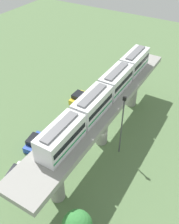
# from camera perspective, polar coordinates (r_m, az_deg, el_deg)

# --- Properties ---
(ground_plane) EXTENTS (120.00, 120.00, 0.00)m
(ground_plane) POSITION_cam_1_polar(r_m,az_deg,el_deg) (41.29, 2.61, -6.56)
(ground_plane) COLOR #5B7A4C
(viaduct) EXTENTS (5.20, 35.80, 7.75)m
(viaduct) POSITION_cam_1_polar(r_m,az_deg,el_deg) (37.23, 2.88, -0.02)
(viaduct) COLOR #999691
(viaduct) RESTS_ON ground
(train) EXTENTS (2.64, 27.45, 3.24)m
(train) POSITION_cam_1_polar(r_m,az_deg,el_deg) (35.69, 3.46, 4.50)
(train) COLOR white
(train) RESTS_ON viaduct
(parked_car_blue) EXTENTS (2.40, 4.42, 1.76)m
(parked_car_blue) POSITION_cam_1_polar(r_m,az_deg,el_deg) (41.01, -12.07, -6.56)
(parked_car_blue) COLOR #284CB7
(parked_car_blue) RESTS_ON ground
(parked_car_white) EXTENTS (2.67, 4.49, 1.76)m
(parked_car_white) POSITION_cam_1_polar(r_m,az_deg,el_deg) (37.36, -15.94, -13.36)
(parked_car_white) COLOR white
(parked_car_white) RESTS_ON ground
(parked_car_yellow) EXTENTS (1.85, 4.22, 1.76)m
(parked_car_yellow) POSITION_cam_1_polar(r_m,az_deg,el_deg) (49.22, -2.48, 3.25)
(parked_car_yellow) COLOR yellow
(parked_car_yellow) RESTS_ON ground
(signal_post) EXTENTS (0.44, 0.28, 10.35)m
(signal_post) POSITION_cam_1_polar(r_m,az_deg,el_deg) (36.04, 7.24, -2.61)
(signal_post) COLOR #4C4C51
(signal_post) RESTS_ON ground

